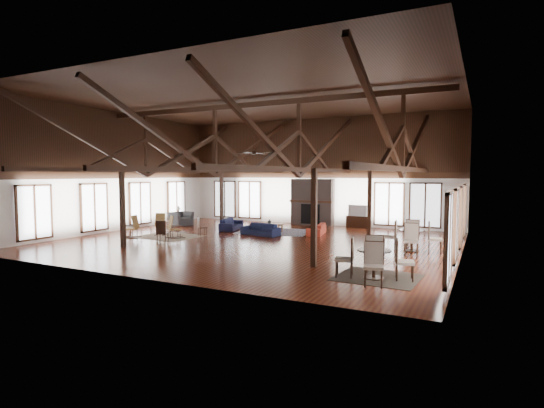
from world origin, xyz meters
The scene contains 31 objects.
floor centered at (0.00, 0.00, 0.00)m, with size 16.00×16.00×0.00m, color #602914.
ceiling centered at (0.00, 0.00, 6.00)m, with size 16.00×14.00×0.02m, color black.
wall_back centered at (0.00, 7.00, 3.00)m, with size 16.00×0.02×6.00m, color white.
wall_front centered at (0.00, -7.00, 3.00)m, with size 16.00×0.02×6.00m, color white.
wall_left centered at (-8.00, 0.00, 3.00)m, with size 0.02×14.00×6.00m, color white.
wall_right centered at (8.00, 0.00, 3.00)m, with size 0.02×14.00×6.00m, color white.
roof_truss centered at (0.00, 0.00, 4.03)m, with size 15.60×14.07×3.14m.
post_grid centered at (0.00, 0.00, 1.52)m, with size 8.16×7.16×3.05m.
fireplace centered at (0.00, 6.67, 1.29)m, with size 2.50×0.69×2.60m.
ceiling_fan centered at (0.50, -1.00, 3.73)m, with size 1.60×1.60×0.75m.
sofa_navy_front centered at (-0.72, 1.80, 0.27)m, with size 1.88×0.73×0.55m, color #131835.
sofa_navy_left centered at (-3.08, 3.01, 0.28)m, with size 0.75×1.92×0.56m, color #131634.
sofa_orange centered at (1.54, 3.24, 0.25)m, with size 0.68×1.74×0.51m, color #AF3421.
coffee_table centered at (-0.72, 3.01, 0.37)m, with size 1.21×0.79×0.43m.
vase centered at (-0.83, 2.95, 0.53)m, with size 0.20×0.20×0.21m, color #B2B2B2.
armchair centered at (-6.55, 3.18, 0.37)m, with size 1.01×1.15×0.75m, color #2B2C2E.
side_table_lamp centered at (-7.13, 3.71, 0.40)m, with size 0.42×0.42×1.07m.
rocking_chair_a centered at (-4.92, -0.27, 0.49)m, with size 0.69×0.91×1.05m.
rocking_chair_b centered at (-3.70, -0.87, 0.48)m, with size 0.80×0.90×1.03m.
rocking_chair_c centered at (-5.48, -1.46, 0.48)m, with size 0.87×0.60×1.02m.
side_chair_a centered at (-3.00, 0.23, 0.52)m, with size 0.53×0.53×0.90m.
side_chair_b centered at (-3.06, -2.34, 0.57)m, with size 0.54×0.54×0.98m.
cafe_table_near centered at (6.01, -4.15, 0.56)m, with size 2.18×2.18×1.11m.
cafe_table_far centered at (6.30, 0.63, 0.56)m, with size 2.16×2.16×1.11m.
cup_near centered at (6.05, -4.14, 0.85)m, with size 0.11×0.11×0.09m, color #B2B2B2.
cup_far centered at (6.21, 0.71, 0.85)m, with size 0.13×0.13×0.10m, color #B2B2B2.
tv_console centered at (2.62, 6.75, 0.31)m, with size 1.23×0.46×0.62m, color black.
television centered at (2.61, 6.75, 0.92)m, with size 1.04×0.14×0.60m, color #B2B2B2.
rug_tan centered at (-4.31, -0.49, 0.01)m, with size 2.78×2.18×0.01m, color tan.
rug_navy centered at (-0.65, 3.21, 0.01)m, with size 3.46×2.60×0.01m, color #1A1D4B.
rug_dark centered at (6.08, -3.97, 0.01)m, with size 2.18×1.99×0.01m, color black.
Camera 1 is at (8.65, -15.64, 2.85)m, focal length 28.00 mm.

